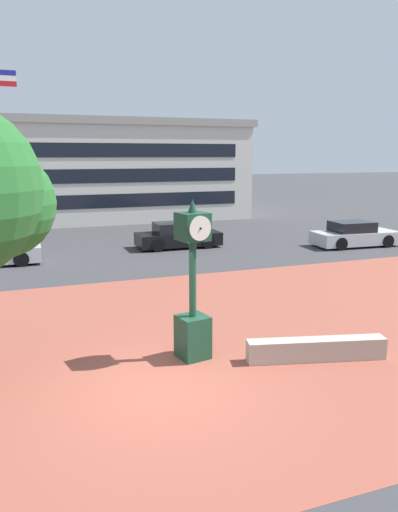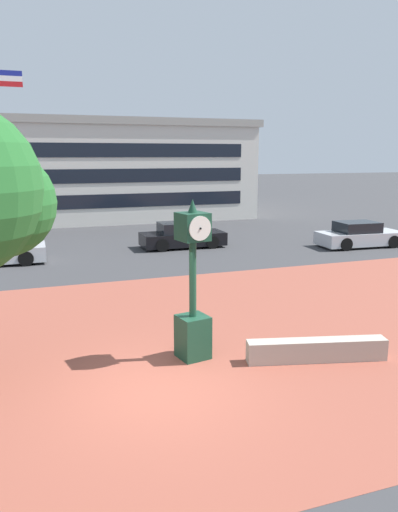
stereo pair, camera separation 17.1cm
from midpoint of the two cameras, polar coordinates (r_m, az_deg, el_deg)
The scene contains 7 objects.
ground_plane at distance 10.31m, azimuth -5.65°, elevation -15.11°, with size 200.00×200.00×0.00m, color #38383A.
plaza_brick_paving at distance 12.49m, azimuth -8.60°, elevation -10.25°, with size 44.00×12.90×0.01m, color brown.
planter_wall at distance 11.83m, azimuth 12.89°, elevation -10.40°, with size 3.20×0.40×0.50m, color #ADA393.
street_clock at distance 11.26m, azimuth -1.16°, elevation -4.41°, with size 0.76×0.76×3.67m.
car_street_mid at distance 25.12m, azimuth -2.70°, elevation 2.27°, with size 4.21×1.89×1.28m.
car_street_far at distance 26.66m, azimuth 17.19°, elevation 2.31°, with size 4.45×2.09×1.28m.
civic_building at distance 40.29m, azimuth -17.28°, elevation 9.49°, with size 28.11×15.47×7.03m.
Camera 1 is at (-2.37, -8.90, 4.61)m, focal length 34.88 mm.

